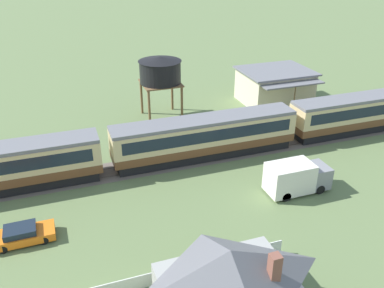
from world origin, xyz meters
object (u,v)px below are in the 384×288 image
Objects in this scene: station_building at (275,86)px; delivery_truck_grey at (296,177)px; water_tower at (160,71)px; passenger_train at (208,135)px; parked_car_orange at (22,235)px; cottage_grey_roof at (229,284)px.

delivery_truck_grey is (-8.80, -19.14, -0.81)m from station_building.
station_building is at bearing 0.05° from water_tower.
passenger_train is 18.42m from parked_car_orange.
parked_car_orange is 21.42m from delivery_truck_grey.
cottage_grey_roof reaches higher than passenger_train.
station_building is at bearing 39.00° from passenger_train.
station_building is (13.44, 10.88, -0.08)m from passenger_train.
parked_car_orange is (-15.15, -18.34, -5.10)m from water_tower.
cottage_grey_roof is at bearing -123.69° from station_building.
cottage_grey_roof is at bearing -45.11° from parked_car_orange.
cottage_grey_roof is 15.32m from parked_car_orange.
station_building is 21.09m from delivery_truck_grey.
station_building is 34.84m from cottage_grey_roof.
station_building is at bearing 56.31° from cottage_grey_roof.
water_tower is at bearing -179.95° from station_building.
passenger_train reaches higher than delivery_truck_grey.
station_building is 1.14× the size of cottage_grey_roof.
parked_car_orange is (-16.75, -7.47, -1.65)m from passenger_train.
passenger_train is at bearing -81.63° from water_tower.
delivery_truck_grey is (6.24, -19.13, -4.32)m from water_tower.
water_tower is at bearing 98.37° from passenger_train.
delivery_truck_grey is at bearing -71.95° from water_tower.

